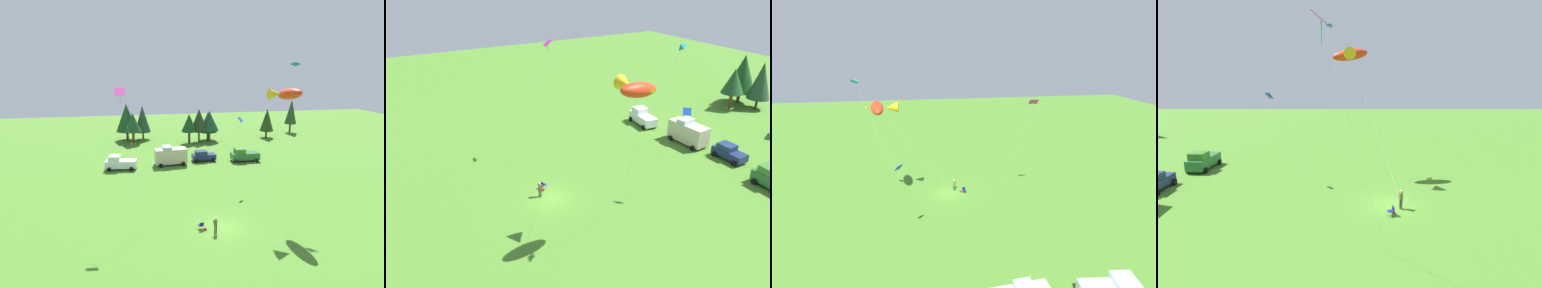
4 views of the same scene
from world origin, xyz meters
TOP-DOWN VIEW (x-y plane):
  - ground_plane at (0.00, 0.00)m, footprint 160.00×160.00m
  - person_kite_flyer at (-0.85, -0.74)m, footprint 0.56×0.46m
  - folding_chair at (-2.14, 0.22)m, footprint 0.58×0.58m
  - backpack_on_grass at (-1.76, 0.01)m, footprint 0.34×0.25m
  - truck_green_flatbed at (10.39, 21.81)m, footprint 5.06×2.53m
  - kite_large_fish at (8.06, 3.71)m, footprint 10.36×6.78m
  - kite_diamond_blue at (5.82, 11.81)m, footprint 2.52×4.81m
  - kite_diamond_rainbow at (-9.71, 4.85)m, footprint 3.01×4.16m
  - kite_delta_teal at (10.03, 5.87)m, footprint 5.31×2.58m

SIDE VIEW (x-z plane):
  - ground_plane at x=0.00m, z-range 0.00..0.00m
  - backpack_on_grass at x=-1.76m, z-range 0.00..0.22m
  - folding_chair at x=-2.14m, z-range 0.08..0.90m
  - person_kite_flyer at x=-0.85m, z-range 0.15..1.89m
  - truck_green_flatbed at x=10.39m, z-range -0.07..2.27m
  - kite_diamond_blue at x=5.82m, z-range 4.13..13.74m
  - kite_diamond_rainbow at x=-9.71m, z-range 6.33..20.54m
  - kite_large_fish at x=8.06m, z-range 6.29..20.61m
  - kite_delta_teal at x=10.03m, z-range 8.09..25.14m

